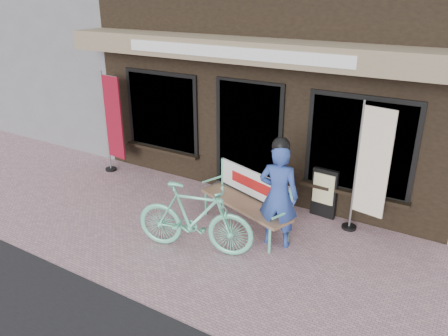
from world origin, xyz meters
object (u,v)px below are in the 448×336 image
Objects in this scene: nobori_red at (113,123)px; bicycle at (195,218)px; menu_stand at (324,193)px; nobori_cream at (370,169)px; bench at (249,196)px; person at (279,194)px.

bicycle is at bearing -20.68° from nobori_red.
nobori_cream is at bearing -12.92° from menu_stand.
nobori_red reaches higher than bench.
nobori_cream is at bearing 43.77° from bench.
person is at bearing -4.82° from nobori_red.
bench is 0.84× the size of nobori_red.
bicycle is (-0.35, -1.03, -0.02)m from bench.
nobori_cream is at bearing 33.07° from person.
person is at bearing -65.64° from bicycle.
person is 0.81× the size of nobori_red.
person is 0.96× the size of bicycle.
bench is at bearing -129.98° from menu_stand.
person is 1.98× the size of menu_stand.
menu_stand is (0.93, 0.98, -0.11)m from bench.
nobori_cream is 1.02m from menu_stand.
person is at bearing -100.81° from menu_stand.
menu_stand is (4.43, 0.42, -0.66)m from nobori_red.
person is at bearing -1.77° from bench.
nobori_red is (-4.12, 0.80, 0.26)m from person.
person reaches higher than bicycle.
bicycle reaches higher than bench.
person reaches higher than menu_stand.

